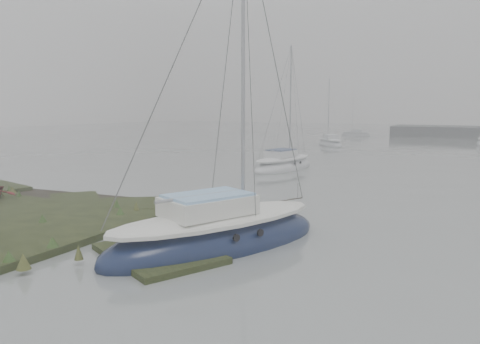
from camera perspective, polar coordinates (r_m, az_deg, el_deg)
name	(u,v)px	position (r m, az deg, el deg)	size (l,w,h in m)	color
ground	(376,155)	(41.50, 16.25, 1.95)	(160.00, 160.00, 0.00)	slate
sailboat_main	(217,236)	(13.84, -2.82, -7.84)	(5.26, 7.77, 10.47)	#111A37
sailboat_white	(283,165)	(30.93, 5.29, 0.80)	(2.95, 6.43, 8.74)	silver
sailboat_far_a	(330,143)	(51.12, 10.91, 3.46)	(4.64, 5.51, 7.73)	silver
sailboat_far_c	(356,135)	(69.38, 13.94, 4.46)	(4.31, 1.51, 6.03)	#B3B7BD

